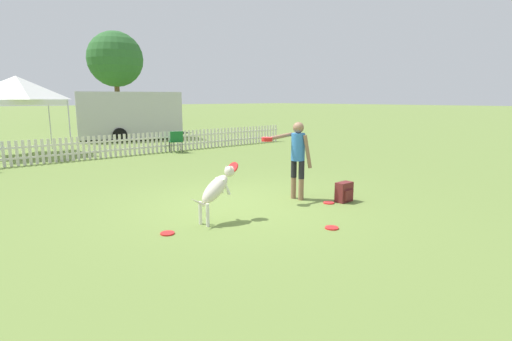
% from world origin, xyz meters
% --- Properties ---
extents(ground_plane, '(240.00, 240.00, 0.00)m').
position_xyz_m(ground_plane, '(0.00, 0.00, 0.00)').
color(ground_plane, olive).
extents(handler_person, '(0.97, 0.58, 1.60)m').
position_xyz_m(handler_person, '(1.02, -0.48, 1.00)').
color(handler_person, '#8C664C').
rests_on(handler_person, ground_plane).
extents(leaping_dog, '(1.01, 0.33, 0.98)m').
position_xyz_m(leaping_dog, '(-1.09, -0.65, 0.60)').
color(leaping_dog, beige).
rests_on(leaping_dog, ground_plane).
extents(frisbee_near_handler, '(0.22, 0.22, 0.02)m').
position_xyz_m(frisbee_near_handler, '(0.08, -2.17, 0.01)').
color(frisbee_near_handler, red).
rests_on(frisbee_near_handler, ground_plane).
extents(frisbee_near_dog, '(0.22, 0.22, 0.02)m').
position_xyz_m(frisbee_near_dog, '(1.29, -1.14, 0.01)').
color(frisbee_near_dog, red).
rests_on(frisbee_near_dog, ground_plane).
extents(frisbee_midfield, '(0.22, 0.22, 0.02)m').
position_xyz_m(frisbee_midfield, '(-2.05, -0.67, 0.01)').
color(frisbee_midfield, red).
rests_on(frisbee_midfield, ground_plane).
extents(backpack_on_grass, '(0.36, 0.24, 0.40)m').
position_xyz_m(backpack_on_grass, '(1.63, -1.26, 0.20)').
color(backpack_on_grass, maroon).
rests_on(backpack_on_grass, ground_plane).
extents(picket_fence, '(17.42, 0.04, 0.79)m').
position_xyz_m(picket_fence, '(-0.00, 8.04, 0.40)').
color(picket_fence, silver).
rests_on(picket_fence, ground_plane).
extents(folding_chair_center, '(0.62, 0.63, 0.83)m').
position_xyz_m(folding_chair_center, '(2.86, 7.58, 0.50)').
color(folding_chair_center, '#333338').
rests_on(folding_chair_center, ground_plane).
extents(canopy_tent_main, '(2.67, 2.67, 2.86)m').
position_xyz_m(canopy_tent_main, '(-1.78, 10.65, 2.34)').
color(canopy_tent_main, silver).
rests_on(canopy_tent_main, ground_plane).
extents(equipment_trailer, '(5.76, 3.36, 2.38)m').
position_xyz_m(equipment_trailer, '(3.56, 13.38, 1.26)').
color(equipment_trailer, '#B7B7B7').
rests_on(equipment_trailer, ground_plane).
extents(tree_left_grove, '(4.31, 4.31, 7.27)m').
position_xyz_m(tree_left_grove, '(8.08, 25.83, 5.09)').
color(tree_left_grove, brown).
rests_on(tree_left_grove, ground_plane).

